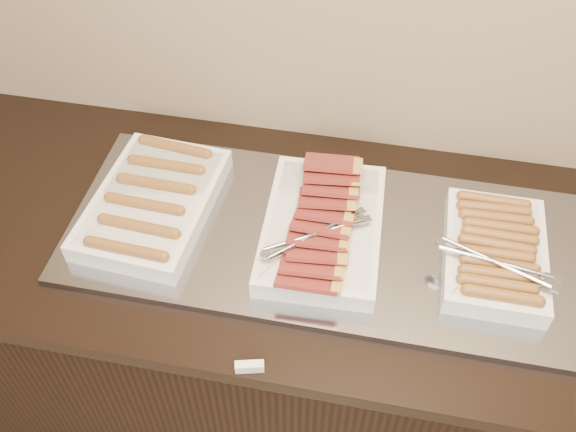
# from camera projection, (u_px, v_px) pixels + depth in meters

# --- Properties ---
(counter) EXTENTS (2.06, 0.76, 0.90)m
(counter) POSITION_uv_depth(u_px,v_px,m) (308.00, 338.00, 1.85)
(counter) COLOR black
(counter) RESTS_ON ground
(warming_tray) EXTENTS (1.20, 0.50, 0.02)m
(warming_tray) POSITION_uv_depth(u_px,v_px,m) (324.00, 238.00, 1.51)
(warming_tray) COLOR gray
(warming_tray) RESTS_ON counter
(dish_left) EXTENTS (0.29, 0.41, 0.07)m
(dish_left) POSITION_uv_depth(u_px,v_px,m) (153.00, 202.00, 1.53)
(dish_left) COLOR white
(dish_left) RESTS_ON warming_tray
(dish_center) EXTENTS (0.28, 0.42, 0.10)m
(dish_center) POSITION_uv_depth(u_px,v_px,m) (322.00, 227.00, 1.47)
(dish_center) COLOR white
(dish_center) RESTS_ON warming_tray
(dish_right) EXTENTS (0.27, 0.33, 0.08)m
(dish_right) POSITION_uv_depth(u_px,v_px,m) (495.00, 253.00, 1.42)
(dish_right) COLOR white
(dish_right) RESTS_ON warming_tray
(label_holder) EXTENTS (0.06, 0.03, 0.02)m
(label_holder) POSITION_uv_depth(u_px,v_px,m) (250.00, 367.00, 1.28)
(label_holder) COLOR white
(label_holder) RESTS_ON counter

